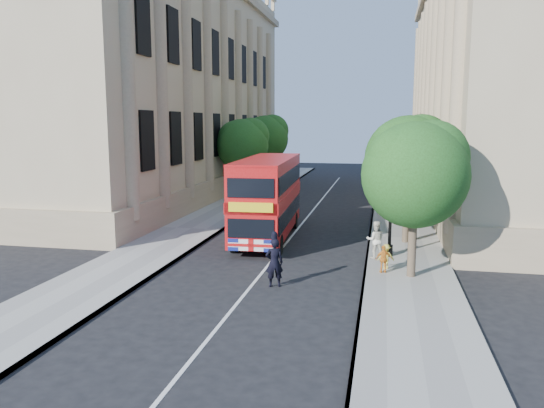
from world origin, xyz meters
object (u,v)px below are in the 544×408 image
Objects in this scene: woman_pedestrian at (376,240)px; lamp_post at (391,203)px; double_decker_bus at (268,196)px; box_van at (262,205)px; police_constable at (274,263)px.

lamp_post is at bearing -147.01° from woman_pedestrian.
lamp_post is at bearing -27.08° from double_decker_bus.
box_van is at bearing 104.39° from double_decker_bus.
double_decker_bus is 6.55m from woman_pedestrian.
box_van is 11.67m from police_constable.
double_decker_bus is at bearing 155.76° from lamp_post.
double_decker_bus is at bearing -39.48° from woman_pedestrian.
box_van reaches higher than police_constable.
police_constable is (3.04, -11.26, -0.31)m from box_van.
double_decker_bus is 8.10m from police_constable.
double_decker_bus is (-6.11, 2.75, -0.25)m from lamp_post.
police_constable is at bearing -129.76° from lamp_post.
double_decker_bus is 4.96× the size of police_constable.
lamp_post is at bearing -149.11° from police_constable.
box_van is 2.47× the size of police_constable.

